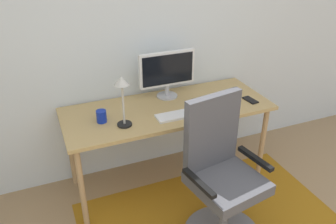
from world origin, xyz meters
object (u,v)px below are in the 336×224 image
object	(u,v)px
computer_mouse	(218,106)
desk	(168,114)
coffee_cup	(101,116)
cell_phone	(250,100)
office_chair	(221,188)
desk_lamp	(122,91)
keyboard	(183,114)
monitor	(167,71)

from	to	relation	value
computer_mouse	desk	bearing A→B (deg)	155.09
coffee_cup	cell_phone	distance (m)	1.25
desk	office_chair	bearing A→B (deg)	-81.93
cell_phone	office_chair	world-z (taller)	office_chair
desk	computer_mouse	bearing A→B (deg)	-24.91
computer_mouse	cell_phone	bearing A→B (deg)	3.56
coffee_cup	desk_lamp	bearing A→B (deg)	-38.24
desk	computer_mouse	distance (m)	0.42
desk	keyboard	world-z (taller)	keyboard
keyboard	office_chair	size ratio (longest dim) A/B	0.39
monitor	office_chair	distance (m)	1.07
desk	desk_lamp	xyz separation A→B (m)	(-0.41, -0.15, 0.34)
desk	office_chair	world-z (taller)	office_chair
computer_mouse	desk_lamp	distance (m)	0.82
computer_mouse	desk_lamp	world-z (taller)	desk_lamp
coffee_cup	desk_lamp	distance (m)	0.29
desk	computer_mouse	world-z (taller)	computer_mouse
keyboard	computer_mouse	xyz separation A→B (m)	(0.31, -0.00, 0.01)
keyboard	office_chair	world-z (taller)	office_chair
desk	computer_mouse	size ratio (longest dim) A/B	16.31
monitor	desk_lamp	world-z (taller)	monitor
monitor	cell_phone	world-z (taller)	monitor
desk_lamp	keyboard	bearing A→B (deg)	-2.82
desk	desk_lamp	bearing A→B (deg)	-160.12
desk	keyboard	bearing A→B (deg)	-70.89
computer_mouse	office_chair	size ratio (longest dim) A/B	0.09
desk	monitor	bearing A→B (deg)	69.07
coffee_cup	desk	bearing A→B (deg)	3.43
monitor	office_chair	bearing A→B (deg)	-88.16
monitor	cell_phone	bearing A→B (deg)	-28.87
keyboard	coffee_cup	xyz separation A→B (m)	(-0.61, 0.14, 0.04)
desk	coffee_cup	bearing A→B (deg)	-176.57
monitor	desk_lamp	size ratio (longest dim) A/B	1.26
cell_phone	keyboard	bearing A→B (deg)	174.86
monitor	coffee_cup	bearing A→B (deg)	-160.15
cell_phone	computer_mouse	bearing A→B (deg)	176.75
desk_lamp	office_chair	xyz separation A→B (m)	(0.51, -0.58, -0.58)
keyboard	desk_lamp	size ratio (longest dim) A/B	1.11
cell_phone	office_chair	bearing A→B (deg)	-142.65
keyboard	cell_phone	xyz separation A→B (m)	(0.64, 0.02, -0.00)
monitor	desk_lamp	xyz separation A→B (m)	(-0.48, -0.34, 0.04)
keyboard	cell_phone	world-z (taller)	keyboard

